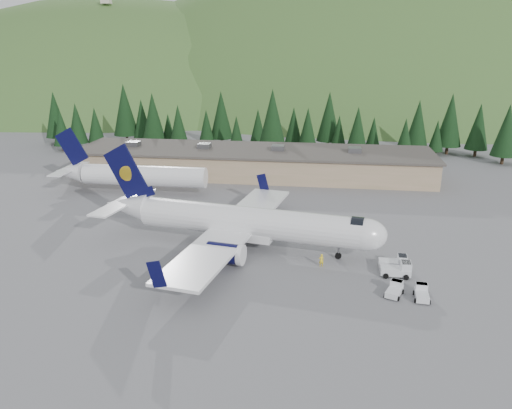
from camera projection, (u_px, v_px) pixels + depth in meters
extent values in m
plane|color=slate|center=(250.00, 248.00, 64.96)|extent=(600.00, 600.00, 0.00)
cylinder|color=white|center=(250.00, 222.00, 63.86)|extent=(29.56, 8.88, 3.94)
ellipsoid|color=white|center=(366.00, 235.00, 59.62)|extent=(5.72, 4.75, 3.94)
cylinder|color=black|center=(357.00, 230.00, 59.78)|extent=(2.00, 3.45, 3.25)
cone|color=white|center=(128.00, 206.00, 68.88)|extent=(6.86, 4.95, 3.94)
cube|color=white|center=(242.00, 233.00, 64.67)|extent=(8.83, 4.73, 1.05)
cube|color=white|center=(234.00, 228.00, 64.79)|extent=(11.75, 36.07, 0.37)
cube|color=#080833|center=(263.00, 182.00, 80.96)|extent=(2.12, 0.52, 3.01)
cube|color=#080833|center=(157.00, 274.00, 48.69)|extent=(2.12, 0.52, 3.01)
cylinder|color=#080833|center=(256.00, 220.00, 70.26)|extent=(4.74, 3.12, 2.41)
cylinder|color=white|center=(270.00, 222.00, 69.69)|extent=(1.06, 2.62, 2.56)
cube|color=white|center=(256.00, 216.00, 70.09)|extent=(2.31, 0.65, 0.94)
cylinder|color=#080833|center=(225.00, 253.00, 59.26)|extent=(4.74, 3.12, 2.41)
cylinder|color=white|center=(241.00, 255.00, 58.68)|extent=(1.06, 2.62, 2.56)
cube|color=white|center=(225.00, 249.00, 59.08)|extent=(2.31, 0.65, 0.94)
cube|color=#080833|center=(126.00, 172.00, 67.31)|extent=(6.43, 1.41, 7.69)
ellipsoid|color=gold|center=(128.00, 173.00, 67.51)|extent=(2.08, 0.54, 2.07)
ellipsoid|color=gold|center=(127.00, 174.00, 67.13)|extent=(2.08, 0.54, 2.07)
cube|color=#080833|center=(145.00, 193.00, 67.36)|extent=(2.89, 0.75, 2.08)
cube|color=white|center=(124.00, 202.00, 68.87)|extent=(4.92, 13.36, 0.23)
cylinder|color=slate|center=(338.00, 252.00, 61.33)|extent=(0.24, 0.24, 1.88)
cylinder|color=black|center=(338.00, 256.00, 61.50)|extent=(0.83, 0.42, 0.80)
cylinder|color=slate|center=(234.00, 230.00, 68.11)|extent=(0.29, 0.29, 2.09)
cylinder|color=black|center=(237.00, 234.00, 68.13)|extent=(1.20, 0.56, 1.15)
cylinder|color=black|center=(232.00, 233.00, 68.37)|extent=(1.20, 0.56, 1.15)
cylinder|color=slate|center=(219.00, 245.00, 62.98)|extent=(0.29, 0.29, 2.09)
cylinder|color=black|center=(222.00, 249.00, 63.01)|extent=(1.20, 0.56, 1.15)
cylinder|color=black|center=(216.00, 248.00, 63.25)|extent=(1.20, 0.56, 1.15)
cylinder|color=white|center=(145.00, 176.00, 87.57)|extent=(22.00, 3.60, 3.60)
cone|color=white|center=(70.00, 172.00, 89.34)|extent=(5.00, 3.60, 3.60)
cube|color=#080833|center=(72.00, 147.00, 87.79)|extent=(5.82, 0.28, 6.89)
cube|color=white|center=(69.00, 169.00, 89.15)|extent=(2.40, 11.00, 0.20)
cube|color=silver|center=(393.00, 264.00, 58.90)|extent=(3.22, 1.67, 0.74)
cube|color=silver|center=(402.00, 259.00, 58.54)|extent=(1.10, 1.51, 0.95)
cube|color=black|center=(403.00, 256.00, 58.41)|extent=(0.99, 1.40, 0.11)
cylinder|color=black|center=(401.00, 263.00, 59.62)|extent=(0.60, 0.25, 0.59)
cylinder|color=black|center=(402.00, 269.00, 58.03)|extent=(0.60, 0.25, 0.59)
cylinder|color=black|center=(383.00, 262.00, 59.95)|extent=(0.60, 0.25, 0.59)
cylinder|color=black|center=(384.00, 268.00, 58.36)|extent=(0.60, 0.25, 0.59)
cube|color=silver|center=(395.00, 271.00, 56.94)|extent=(3.37, 1.73, 0.78)
cube|color=silver|center=(406.00, 266.00, 56.57)|extent=(1.14, 1.58, 1.00)
cube|color=black|center=(406.00, 263.00, 56.44)|extent=(1.03, 1.46, 0.11)
cylinder|color=black|center=(404.00, 271.00, 57.71)|extent=(0.63, 0.26, 0.62)
cylinder|color=black|center=(406.00, 277.00, 56.03)|extent=(0.63, 0.26, 0.62)
cylinder|color=black|center=(384.00, 269.00, 58.03)|extent=(0.63, 0.26, 0.62)
cylinder|color=black|center=(386.00, 276.00, 56.36)|extent=(0.63, 0.26, 0.62)
cube|color=silver|center=(422.00, 295.00, 51.71)|extent=(1.49, 2.70, 0.61)
cube|color=silver|center=(421.00, 287.00, 52.36)|extent=(1.28, 0.96, 0.78)
cube|color=black|center=(422.00, 284.00, 52.25)|extent=(1.19, 0.86, 0.09)
cylinder|color=black|center=(414.00, 293.00, 52.73)|extent=(0.23, 0.50, 0.49)
cylinder|color=black|center=(428.00, 294.00, 52.46)|extent=(0.23, 0.50, 0.49)
cylinder|color=black|center=(415.00, 301.00, 51.11)|extent=(0.23, 0.50, 0.49)
cylinder|color=black|center=(430.00, 302.00, 50.83)|extent=(0.23, 0.50, 0.49)
cube|color=#978460|center=(253.00, 163.00, 100.68)|extent=(70.00, 16.00, 4.80)
cube|color=#47423D|center=(253.00, 150.00, 99.89)|extent=(71.00, 17.00, 0.40)
cube|color=slate|center=(134.00, 144.00, 102.96)|extent=(2.50, 2.50, 1.00)
cube|color=slate|center=(204.00, 146.00, 101.00)|extent=(2.50, 2.50, 1.00)
cube|color=slate|center=(278.00, 148.00, 99.04)|extent=(2.50, 2.50, 1.00)
cube|color=slate|center=(355.00, 150.00, 97.08)|extent=(2.50, 2.50, 1.00)
cube|color=silver|center=(394.00, 292.00, 52.47)|extent=(2.19, 2.91, 0.61)
cube|color=silver|center=(397.00, 284.00, 53.03)|extent=(1.46, 1.26, 0.78)
cube|color=black|center=(397.00, 281.00, 52.92)|extent=(1.34, 1.15, 0.09)
cylinder|color=black|center=(390.00, 289.00, 53.60)|extent=(0.36, 0.52, 0.49)
cylinder|color=black|center=(403.00, 292.00, 52.93)|extent=(0.36, 0.52, 0.49)
cylinder|color=black|center=(385.00, 295.00, 52.16)|extent=(0.36, 0.52, 0.49)
cylinder|color=black|center=(398.00, 299.00, 51.50)|extent=(0.36, 0.52, 0.49)
imported|color=yellow|center=(321.00, 260.00, 59.28)|extent=(0.67, 0.54, 1.61)
cone|color=black|center=(55.00, 115.00, 129.23)|extent=(5.71, 5.71, 11.68)
cone|color=black|center=(61.00, 127.00, 121.62)|extent=(4.30, 4.30, 8.79)
cone|color=black|center=(77.00, 123.00, 123.42)|extent=(4.80, 4.80, 9.83)
cone|color=black|center=(95.00, 125.00, 124.69)|extent=(4.30, 4.30, 8.79)
cone|color=black|center=(125.00, 110.00, 130.51)|extent=(6.48, 6.48, 13.26)
cone|color=black|center=(142.00, 119.00, 130.20)|extent=(4.87, 4.87, 9.95)
cone|color=black|center=(153.00, 117.00, 123.25)|extent=(5.83, 5.83, 11.92)
cone|color=black|center=(168.00, 129.00, 125.37)|extent=(3.63, 3.63, 7.42)
cone|color=black|center=(178.00, 126.00, 118.35)|extent=(4.88, 4.88, 9.97)
cone|color=black|center=(206.00, 126.00, 126.15)|extent=(4.00, 4.00, 8.17)
cone|color=black|center=(221.00, 115.00, 127.27)|extent=(5.85, 5.85, 11.97)
cone|color=black|center=(236.00, 132.00, 118.65)|extent=(3.80, 3.80, 7.77)
cone|color=black|center=(258.00, 125.00, 127.15)|extent=(4.01, 4.01, 8.20)
cone|color=black|center=(272.00, 118.00, 114.69)|extent=(6.53, 6.53, 13.36)
cone|color=black|center=(294.00, 125.00, 124.09)|extent=(4.36, 4.36, 8.91)
cone|color=black|center=(308.00, 127.00, 119.44)|extent=(4.54, 4.54, 9.29)
cone|color=black|center=(329.00, 116.00, 123.67)|extent=(5.93, 5.93, 12.13)
cone|color=black|center=(339.00, 131.00, 120.79)|extent=(3.74, 3.74, 7.65)
cone|color=black|center=(358.00, 128.00, 115.81)|extent=(4.85, 4.85, 9.92)
cone|color=black|center=(373.00, 132.00, 119.89)|extent=(3.62, 3.62, 7.41)
cone|color=black|center=(405.00, 137.00, 111.56)|extent=(4.02, 4.02, 8.21)
cone|color=black|center=(418.00, 124.00, 117.17)|extent=(5.41, 5.41, 11.07)
cone|color=black|center=(437.00, 136.00, 116.38)|extent=(3.53, 3.53, 7.21)
cone|color=black|center=(450.00, 120.00, 117.22)|extent=(6.02, 6.02, 12.31)
cone|color=black|center=(479.00, 127.00, 115.15)|extent=(5.17, 5.17, 10.58)
cone|color=black|center=(507.00, 130.00, 107.62)|extent=(5.50, 5.50, 11.26)
ellipsoid|color=#3D5C25|center=(128.00, 245.00, 260.01)|extent=(336.00, 240.00, 240.00)
ellipsoid|color=#3D5C25|center=(376.00, 254.00, 274.40)|extent=(420.00, 300.00, 300.00)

